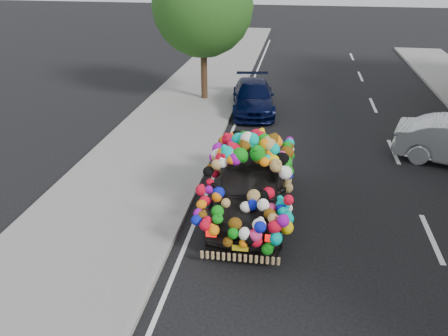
# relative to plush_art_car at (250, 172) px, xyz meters

# --- Properties ---
(ground) EXTENTS (100.00, 100.00, 0.00)m
(ground) POSITION_rel_plush_art_car_xyz_m (0.73, -0.49, -1.11)
(ground) COLOR black
(ground) RESTS_ON ground
(sidewalk) EXTENTS (4.00, 60.00, 0.12)m
(sidewalk) POSITION_rel_plush_art_car_xyz_m (-3.57, -0.49, -1.05)
(sidewalk) COLOR gray
(sidewalk) RESTS_ON ground
(kerb) EXTENTS (0.15, 60.00, 0.13)m
(kerb) POSITION_rel_plush_art_car_xyz_m (-1.62, -0.49, -1.05)
(kerb) COLOR gray
(kerb) RESTS_ON ground
(lane_markings) EXTENTS (6.00, 50.00, 0.01)m
(lane_markings) POSITION_rel_plush_art_car_xyz_m (4.33, -0.49, -1.10)
(lane_markings) COLOR silver
(lane_markings) RESTS_ON ground
(tree_near_sidewalk) EXTENTS (4.20, 4.20, 6.13)m
(tree_near_sidewalk) POSITION_rel_plush_art_car_xyz_m (-3.07, 9.01, 2.91)
(tree_near_sidewalk) COLOR #332114
(tree_near_sidewalk) RESTS_ON ground
(plush_art_car) EXTENTS (2.27, 4.70, 2.17)m
(plush_art_car) POSITION_rel_plush_art_car_xyz_m (0.00, 0.00, 0.00)
(plush_art_car) COLOR black
(plush_art_car) RESTS_ON ground
(navy_sedan) EXTENTS (2.21, 4.31, 1.20)m
(navy_sedan) POSITION_rel_plush_art_car_xyz_m (-0.77, 7.95, -0.51)
(navy_sedan) COLOR black
(navy_sedan) RESTS_ON ground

